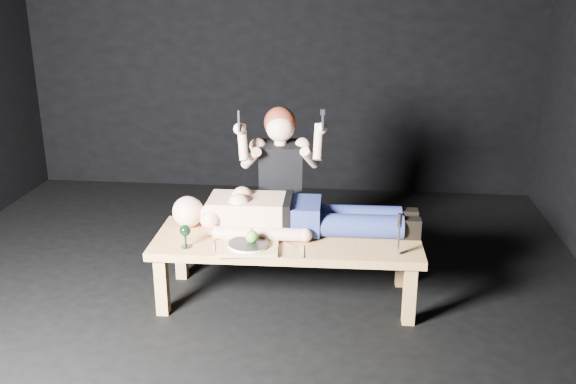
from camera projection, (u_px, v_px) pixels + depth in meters
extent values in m
plane|color=black|center=(235.00, 304.00, 4.30)|extent=(5.00, 5.00, 0.00)
plane|color=black|center=(279.00, 39.00, 6.17)|extent=(5.00, 0.00, 5.00)
cube|color=tan|center=(287.00, 268.00, 4.31)|extent=(1.77, 0.70, 0.45)
cube|color=tan|center=(248.00, 247.00, 4.05)|extent=(0.40, 0.30, 0.02)
cylinder|color=white|center=(248.00, 244.00, 4.05)|extent=(0.27, 0.27, 0.02)
sphere|color=#42912B|center=(252.00, 237.00, 4.04)|extent=(0.08, 0.08, 0.08)
cube|color=#B2B2B7|center=(213.00, 246.00, 4.09)|extent=(0.06, 0.18, 0.01)
cube|color=#B2B2B7|center=(302.00, 252.00, 4.01)|extent=(0.04, 0.19, 0.01)
cube|color=#B2B2B7|center=(287.00, 243.00, 4.15)|extent=(0.15, 0.14, 0.01)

